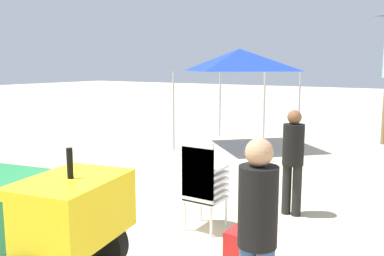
# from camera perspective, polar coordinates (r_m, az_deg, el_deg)

# --- Properties ---
(utility_cart) EXTENTS (2.73, 1.72, 1.50)m
(utility_cart) POSITION_cam_1_polar(r_m,az_deg,el_deg) (4.81, -23.97, -10.20)
(utility_cart) COLOR #1E6B38
(utility_cart) RESTS_ON ground
(stacked_plastic_chairs) EXTENTS (0.48, 0.48, 1.29)m
(stacked_plastic_chairs) POSITION_cam_1_polar(r_m,az_deg,el_deg) (5.66, 1.42, -7.05)
(stacked_plastic_chairs) COLOR white
(stacked_plastic_chairs) RESTS_ON ground
(surfboard_pile) EXTENTS (2.21, 0.74, 0.24)m
(surfboard_pile) POSITION_cam_1_polar(r_m,az_deg,el_deg) (8.84, -21.92, -6.07)
(surfboard_pile) COLOR yellow
(surfboard_pile) RESTS_ON ground
(lifeguard_near_left) EXTENTS (0.32, 0.32, 1.72)m
(lifeguard_near_left) POSITION_cam_1_polar(r_m,az_deg,el_deg) (3.45, 9.03, -13.37)
(lifeguard_near_left) COLOR #33598C
(lifeguard_near_left) RESTS_ON ground
(lifeguard_near_right) EXTENTS (0.32, 0.32, 1.62)m
(lifeguard_near_right) POSITION_cam_1_polar(r_m,az_deg,el_deg) (6.41, 13.79, -3.74)
(lifeguard_near_right) COLOR black
(lifeguard_near_right) RESTS_ON ground
(popup_canopy) EXTENTS (2.64, 2.64, 2.72)m
(popup_canopy) POSITION_cam_1_polar(r_m,az_deg,el_deg) (11.46, 6.57, 9.31)
(popup_canopy) COLOR #B2B2B7
(popup_canopy) RESTS_ON ground
(cooler_box) EXTENTS (0.49, 0.33, 0.43)m
(cooler_box) POSITION_cam_1_polar(r_m,az_deg,el_deg) (4.87, 7.88, -16.48)
(cooler_box) COLOR red
(cooler_box) RESTS_ON ground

